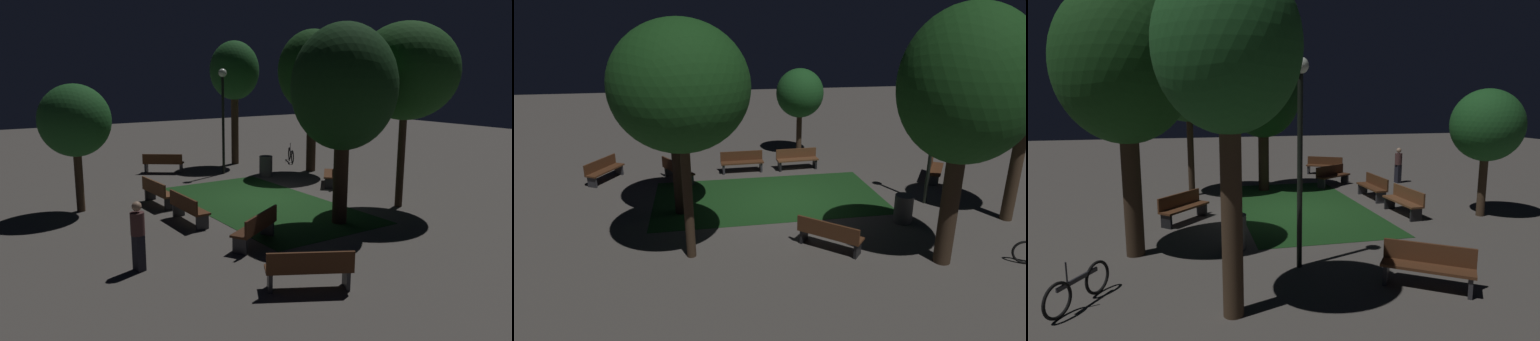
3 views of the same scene
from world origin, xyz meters
The scene contains 15 objects.
ground_plane centered at (0.00, 0.00, 0.00)m, with size 60.00×60.00×0.00m, color #56514C.
grass_lawn centered at (0.60, -0.38, 0.01)m, with size 8.10×4.38×0.01m, color #194219.
bench_by_lamp centered at (-1.20, -3.44, 0.48)m, with size 1.82×0.57×0.88m.
bench_front_left centered at (1.20, -3.44, 0.48)m, with size 1.81×0.51×0.88m.
bench_front_right centered at (6.79, -3.30, 0.48)m, with size 1.28×1.81×0.88m.
bench_near_trees centered at (3.90, -2.71, 0.48)m, with size 1.34×1.79×0.88m.
bench_back_row centered at (-0.39, 3.67, 0.48)m, with size 1.66×1.56×0.88m.
bench_path_side centered at (-6.34, -1.15, 0.48)m, with size 1.43×1.75×0.88m.
tree_near_wall centered at (3.64, 0.40, 3.98)m, with size 3.04×3.04×5.83m.
tree_back_left centered at (3.32, 3.36, 4.46)m, with size 3.32×3.32×6.04m.
tree_back_right centered at (-1.86, -5.81, 2.93)m, with size 2.24×2.24×4.11m.
tree_tall_center centered at (-3.11, 4.78, 4.49)m, with size 3.12×3.12×6.36m.
lamp_post_path_center centered at (-4.72, 1.08, 3.14)m, with size 0.36×0.36×4.64m.
trash_bin centered at (-3.23, 2.36, 0.45)m, with size 0.57×0.57×0.89m, color #4C4C4C.
pedestrian centered at (3.87, -5.87, 0.85)m, with size 0.32×0.32×1.61m.
Camera 2 is at (2.97, 13.43, 5.70)m, focal length 29.20 mm.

